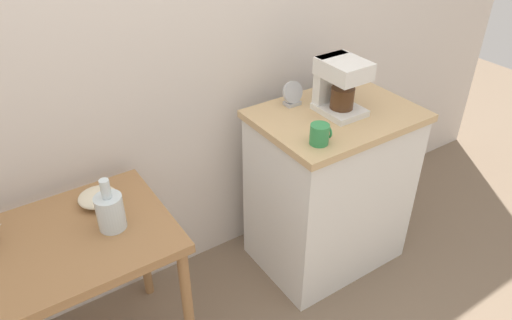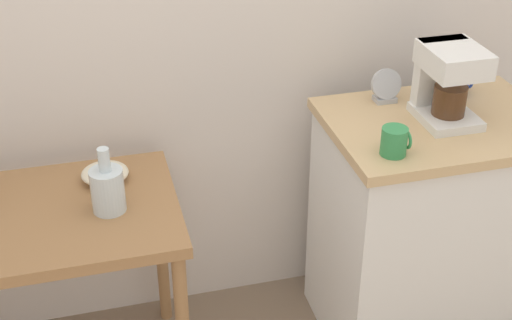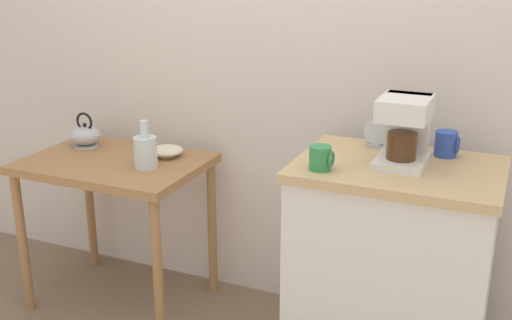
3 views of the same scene
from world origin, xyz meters
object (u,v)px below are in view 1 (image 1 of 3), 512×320
mug_tall_green (320,134)px  table_clock (293,95)px  bowl_stoneware (98,197)px  mug_blue (336,83)px  coffee_maker (339,83)px  glass_carafe_vase (110,211)px

mug_tall_green → table_clock: bearing=70.6°
bowl_stoneware → mug_blue: bearing=0.5°
coffee_maker → mug_tall_green: size_ratio=2.91×
bowl_stoneware → mug_blue: size_ratio=1.57×
mug_tall_green → mug_blue: bearing=41.2°
mug_blue → mug_tall_green: bearing=-138.8°
table_clock → mug_blue: bearing=-0.9°
glass_carafe_vase → mug_tall_green: bearing=-10.6°
mug_blue → table_clock: bearing=179.1°
mug_tall_green → coffee_maker: bearing=35.5°
bowl_stoneware → mug_tall_green: bearing=-21.2°
mug_tall_green → bowl_stoneware: bearing=158.8°
glass_carafe_vase → mug_blue: size_ratio=2.21×
bowl_stoneware → glass_carafe_vase: bearing=-90.3°
mug_blue → bowl_stoneware: bearing=-179.5°
bowl_stoneware → mug_tall_green: size_ratio=1.74×
mug_blue → coffee_maker: bearing=-130.4°
mug_tall_green → table_clock: size_ratio=0.74×
mug_blue → glass_carafe_vase: bearing=-171.6°
glass_carafe_vase → coffee_maker: coffee_maker is taller
coffee_maker → mug_blue: size_ratio=2.62×
bowl_stoneware → mug_blue: (1.27, 0.01, 0.19)m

